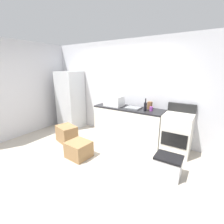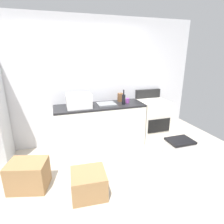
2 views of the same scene
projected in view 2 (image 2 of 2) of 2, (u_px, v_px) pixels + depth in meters
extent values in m
plane|color=#B2A899|center=(101.00, 184.00, 2.76)|extent=(6.00, 6.00, 0.00)
cube|color=silver|center=(81.00, 83.00, 3.76)|extent=(5.00, 0.10, 2.60)
cube|color=silver|center=(100.00, 127.00, 3.80)|extent=(1.80, 0.60, 0.86)
cube|color=black|center=(100.00, 106.00, 3.66)|extent=(1.80, 0.60, 0.04)
cube|color=silver|center=(152.00, 120.00, 4.14)|extent=(0.60, 0.60, 0.90)
cube|color=black|center=(159.00, 126.00, 3.88)|extent=(0.52, 0.02, 0.30)
cube|color=black|center=(148.00, 94.00, 4.21)|extent=(0.60, 0.08, 0.20)
cube|color=white|center=(79.00, 101.00, 3.44)|extent=(0.46, 0.34, 0.27)
cube|color=slate|center=(106.00, 104.00, 3.67)|extent=(0.36, 0.32, 0.03)
cylinder|color=black|center=(124.00, 100.00, 3.68)|extent=(0.07, 0.07, 0.20)
cylinder|color=black|center=(124.00, 92.00, 3.63)|extent=(0.03, 0.03, 0.10)
cylinder|color=purple|center=(127.00, 101.00, 3.80)|extent=(0.08, 0.08, 0.10)
cube|color=brown|center=(120.00, 97.00, 3.91)|extent=(0.10, 0.10, 0.18)
cube|color=olive|center=(28.00, 175.00, 2.62)|extent=(0.61, 0.51, 0.43)
cube|color=olive|center=(89.00, 183.00, 2.51)|extent=(0.50, 0.48, 0.35)
cube|color=silver|center=(179.00, 150.00, 3.39)|extent=(0.44, 0.34, 0.34)
cube|color=black|center=(180.00, 141.00, 3.33)|extent=(0.46, 0.36, 0.04)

